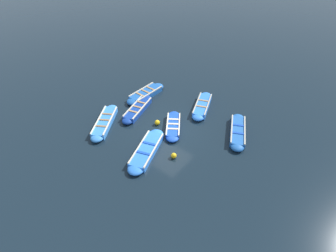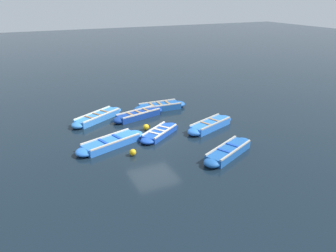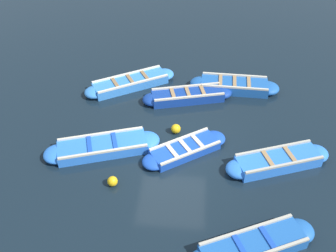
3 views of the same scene
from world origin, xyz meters
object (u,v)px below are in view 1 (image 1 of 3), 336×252
boat_mid_row (105,122)px  buoy_yellow_far (174,156)px  boat_broadside (173,126)px  boat_stern_in (147,150)px  boat_outer_left (138,109)px  boat_inner_gap (202,106)px  boat_tucked (238,131)px  boat_drifting (146,94)px  buoy_orange_near (157,123)px

boat_mid_row → buoy_yellow_far: bearing=-86.2°
boat_broadside → boat_stern_in: size_ratio=0.76×
boat_outer_left → boat_inner_gap: size_ratio=1.01×
boat_broadside → boat_outer_left: 3.05m
boat_broadside → boat_inner_gap: bearing=-5.7°
boat_stern_in → buoy_yellow_far: 1.61m
boat_stern_in → boat_tucked: bearing=-35.4°
boat_mid_row → buoy_yellow_far: boat_mid_row is taller
boat_broadside → boat_mid_row: 4.50m
boat_broadside → boat_drifting: bearing=65.9°
boat_broadside → buoy_yellow_far: bearing=-142.3°
boat_mid_row → boat_outer_left: boat_outer_left is taller
boat_broadside → buoy_orange_near: (-0.39, 1.02, 0.02)m
boat_broadside → buoy_yellow_far: (-2.13, -1.65, 0.01)m
boat_mid_row → boat_drifting: bearing=2.6°
buoy_orange_near → buoy_yellow_far: buoy_orange_near is taller
boat_inner_gap → boat_drifting: size_ratio=0.99×
boat_inner_gap → boat_tucked: bearing=-107.4°
boat_inner_gap → buoy_orange_near: (-3.42, 1.32, -0.02)m
boat_broadside → boat_drifting: boat_drifting is taller
boat_inner_gap → buoy_orange_near: boat_inner_gap is taller
boat_broadside → buoy_orange_near: size_ratio=8.79×
boat_outer_left → boat_inner_gap: 4.58m
boat_broadside → boat_outer_left: boat_outer_left is taller
boat_tucked → buoy_yellow_far: (-4.14, 1.92, -0.03)m
buoy_orange_near → buoy_yellow_far: bearing=-123.2°
boat_tucked → boat_mid_row: boat_tucked is taller
buoy_yellow_far → boat_mid_row: bearing=93.8°
boat_outer_left → buoy_orange_near: size_ratio=10.60×
boat_drifting → buoy_yellow_far: bearing=-124.9°
boat_stern_in → boat_outer_left: (2.68, 3.22, 0.01)m
boat_stern_in → buoy_yellow_far: size_ratio=12.50×
boat_outer_left → boat_tucked: bearing=-72.4°
boat_tucked → boat_stern_in: boat_tucked is taller
buoy_yellow_far → boat_broadside: bearing=37.7°
boat_drifting → buoy_yellow_far: (-3.89, -5.59, -0.03)m
boat_broadside → boat_tucked: (2.01, -3.56, 0.04)m
buoy_orange_near → buoy_yellow_far: (-1.74, -2.66, -0.01)m
boat_drifting → buoy_orange_near: (-2.15, -2.92, -0.02)m
boat_stern_in → boat_inner_gap: boat_inner_gap is taller
boat_stern_in → buoy_orange_near: (2.38, 1.19, -0.00)m
boat_stern_in → boat_inner_gap: (5.80, -0.13, 0.02)m
boat_broadside → boat_outer_left: (-0.09, 3.05, 0.04)m
boat_tucked → boat_inner_gap: (1.02, 3.26, 0.01)m
boat_tucked → boat_broadside: bearing=119.4°
boat_tucked → boat_drifting: boat_drifting is taller
boat_inner_gap → boat_drifting: boat_inner_gap is taller
boat_mid_row → boat_inner_gap: 6.85m
boat_tucked → boat_inner_gap: 3.41m
buoy_yellow_far → buoy_orange_near: bearing=56.8°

